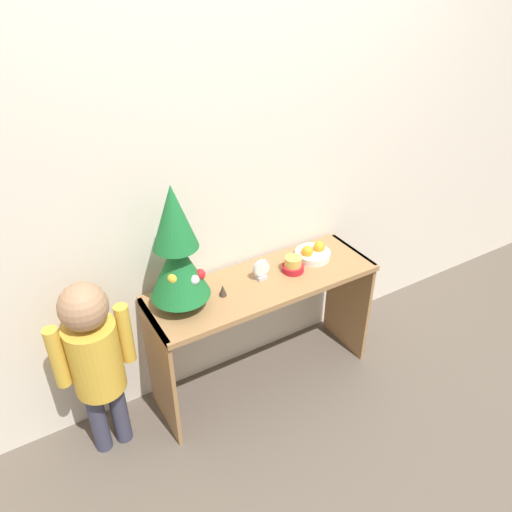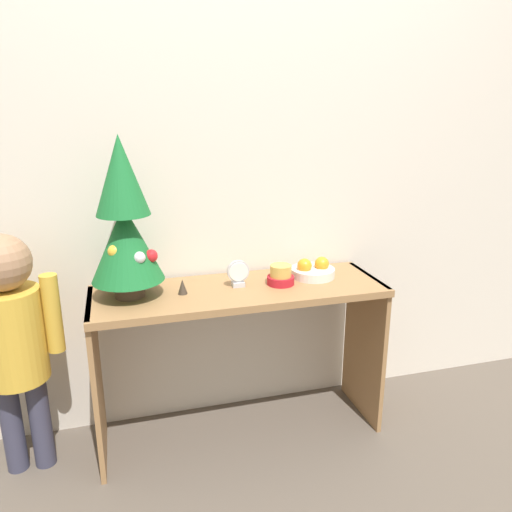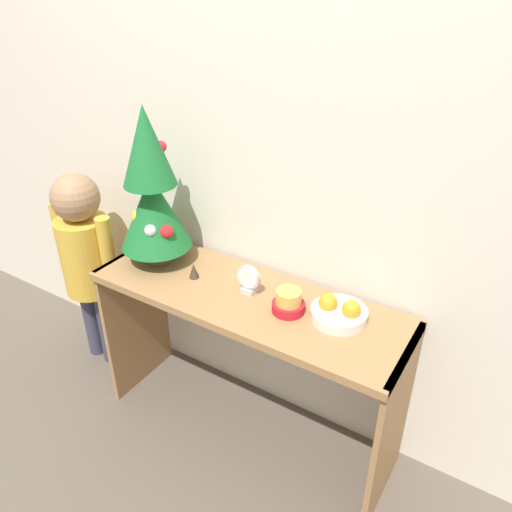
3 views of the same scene
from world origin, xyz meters
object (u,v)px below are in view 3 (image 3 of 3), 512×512
mini_tree (151,191)px  singing_bowl (289,302)px  child_figure (86,251)px  fruit_bowl (339,312)px  desk_clock (248,280)px  figurine (194,271)px

mini_tree → singing_bowl: (0.62, -0.03, -0.27)m
child_figure → singing_bowl: bearing=-0.5°
child_figure → fruit_bowl: bearing=1.9°
singing_bowl → desk_clock: 0.18m
fruit_bowl → desk_clock: (-0.34, -0.03, 0.03)m
desk_clock → child_figure: 0.89m
singing_bowl → figurine: bearing=-179.9°
singing_bowl → desk_clock: (-0.18, 0.02, 0.02)m
fruit_bowl → singing_bowl: size_ratio=1.68×
figurine → desk_clock: bearing=5.8°
desk_clock → mini_tree: bearing=179.5°
mini_tree → singing_bowl: mini_tree is taller
singing_bowl → child_figure: (-1.06, 0.01, -0.12)m
singing_bowl → child_figure: bearing=179.5°
mini_tree → figurine: bearing=-7.7°
desk_clock → child_figure: child_figure is taller
fruit_bowl → singing_bowl: 0.17m
singing_bowl → desk_clock: desk_clock is taller
mini_tree → figurine: 0.34m
singing_bowl → figurine: singing_bowl is taller
mini_tree → figurine: mini_tree is taller
mini_tree → desk_clock: 0.50m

